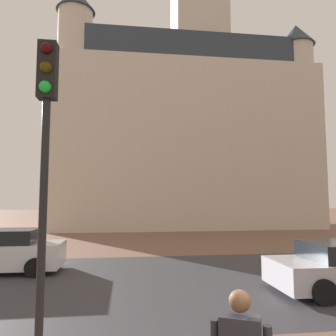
{
  "coord_description": "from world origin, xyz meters",
  "views": [
    {
      "loc": [
        -1.87,
        -3.0,
        2.65
      ],
      "look_at": [
        -0.22,
        9.55,
        3.8
      ],
      "focal_mm": 34.66,
      "sensor_mm": 36.0,
      "label": 1
    }
  ],
  "objects": [
    {
      "name": "landmark_building",
      "position": [
        3.85,
        27.04,
        9.36
      ],
      "size": [
        22.76,
        10.55,
        31.48
      ],
      "color": "beige",
      "rests_on": "ground_plane"
    },
    {
      "name": "street_asphalt_strip",
      "position": [
        0.0,
        7.49,
        0.0
      ],
      "size": [
        120.0,
        8.57,
        0.0
      ],
      "primitive_type": "cube",
      "color": "#38383D",
      "rests_on": "ground_plane"
    },
    {
      "name": "traffic_light_pole",
      "position": [
        -3.09,
        2.06,
        3.51
      ],
      "size": [
        0.28,
        0.34,
        5.06
      ],
      "color": "black",
      "rests_on": "ground_plane"
    },
    {
      "name": "ground_plane",
      "position": [
        0.0,
        10.0,
        0.0
      ],
      "size": [
        120.0,
        120.0,
        0.0
      ],
      "primitive_type": "plane",
      "color": "brown"
    },
    {
      "name": "car_white",
      "position": [
        -6.21,
        9.38,
        0.73
      ],
      "size": [
        4.18,
        1.98,
        1.51
      ],
      "color": "silver",
      "rests_on": "ground_plane"
    }
  ]
}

